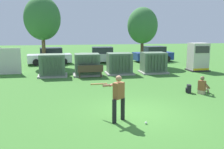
# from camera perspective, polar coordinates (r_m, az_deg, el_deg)

# --- Properties ---
(ground_plane) EXTENTS (96.00, 96.00, 0.00)m
(ground_plane) POSITION_cam_1_polar(r_m,az_deg,el_deg) (10.39, 5.40, -8.77)
(ground_plane) COLOR #3D752D
(transformer_west) EXTENTS (2.10, 1.70, 1.62)m
(transformer_west) POSITION_cam_1_polar(r_m,az_deg,el_deg) (18.70, -13.45, 1.99)
(transformer_west) COLOR #9E9B93
(transformer_west) RESTS_ON ground
(transformer_mid_west) EXTENTS (2.10, 1.70, 1.62)m
(transformer_mid_west) POSITION_cam_1_polar(r_m,az_deg,el_deg) (18.70, -5.72, 2.22)
(transformer_mid_west) COLOR #9E9B93
(transformer_mid_west) RESTS_ON ground
(transformer_mid_east) EXTENTS (2.10, 1.70, 1.62)m
(transformer_mid_east) POSITION_cam_1_polar(r_m,az_deg,el_deg) (19.16, 1.70, 2.46)
(transformer_mid_east) COLOR #9E9B93
(transformer_mid_east) RESTS_ON ground
(transformer_east) EXTENTS (2.10, 1.70, 1.62)m
(transformer_east) POSITION_cam_1_polar(r_m,az_deg,el_deg) (19.92, 9.45, 2.63)
(transformer_east) COLOR #9E9B93
(transformer_east) RESTS_ON ground
(generator_enclosure) EXTENTS (1.60, 1.40, 2.30)m
(generator_enclosure) POSITION_cam_1_polar(r_m,az_deg,el_deg) (21.86, 19.09, 3.79)
(generator_enclosure) COLOR #262626
(generator_enclosure) RESTS_ON ground
(park_bench) EXTENTS (1.80, 0.41, 0.92)m
(park_bench) POSITION_cam_1_polar(r_m,az_deg,el_deg) (17.68, -4.94, 0.94)
(park_bench) COLOR #4C3828
(park_bench) RESTS_ON ground
(batter) EXTENTS (1.20, 1.42, 1.74)m
(batter) POSITION_cam_1_polar(r_m,az_deg,el_deg) (9.22, 1.27, -4.86)
(batter) COLOR black
(batter) RESTS_ON ground
(sports_ball) EXTENTS (0.09, 0.09, 0.09)m
(sports_ball) POSITION_cam_1_polar(r_m,az_deg,el_deg) (9.28, 7.78, -10.90)
(sports_ball) COLOR white
(sports_ball) RESTS_ON ground
(seated_spectator) EXTENTS (0.78, 0.68, 0.96)m
(seated_spectator) POSITION_cam_1_polar(r_m,az_deg,el_deg) (14.15, 20.05, -2.64)
(seated_spectator) COLOR tan
(seated_spectator) RESTS_ON ground
(backpack) EXTENTS (0.33, 0.37, 0.44)m
(backpack) POSITION_cam_1_polar(r_m,az_deg,el_deg) (14.13, 17.12, -3.16)
(backpack) COLOR black
(backpack) RESTS_ON ground
(tree_left) EXTENTS (3.33, 3.33, 6.37)m
(tree_left) POSITION_cam_1_polar(r_m,az_deg,el_deg) (24.36, -15.66, 12.20)
(tree_left) COLOR brown
(tree_left) RESTS_ON ground
(tree_center_left) EXTENTS (2.86, 2.86, 5.46)m
(tree_center_left) POSITION_cam_1_polar(r_m,az_deg,el_deg) (24.22, 6.99, 11.03)
(tree_center_left) COLOR #4C3828
(tree_center_left) RESTS_ON ground
(parked_car_left_of_center) EXTENTS (4.37, 2.28, 1.62)m
(parked_car_left_of_center) POSITION_cam_1_polar(r_m,az_deg,el_deg) (25.49, -14.00, 4.02)
(parked_car_left_of_center) COLOR silver
(parked_car_left_of_center) RESTS_ON ground
(parked_car_right_of_center) EXTENTS (4.30, 2.12, 1.62)m
(parked_car_right_of_center) POSITION_cam_1_polar(r_m,az_deg,el_deg) (25.81, -2.50, 4.38)
(parked_car_right_of_center) COLOR #B2B2B7
(parked_car_right_of_center) RESTS_ON ground
(parked_car_rightmost) EXTENTS (4.37, 2.29, 1.62)m
(parked_car_rightmost) POSITION_cam_1_polar(r_m,az_deg,el_deg) (27.24, 9.40, 4.56)
(parked_car_rightmost) COLOR navy
(parked_car_rightmost) RESTS_ON ground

